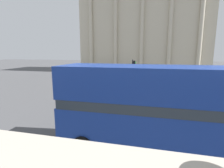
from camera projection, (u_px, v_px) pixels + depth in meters
double_decker_bus at (169, 106)px, 8.23m from camera, size 10.57×2.75×4.22m
plaza_building_left at (144, 27)px, 45.37m from camera, size 31.61×12.51×22.80m
traffic_light_mid at (133, 74)px, 18.14m from camera, size 0.42×0.24×4.11m
car_navy at (183, 79)px, 27.13m from camera, size 4.20×1.93×1.35m
car_maroon at (201, 83)px, 23.61m from camera, size 4.20×1.93×1.35m
pedestrian_red at (108, 74)px, 31.39m from camera, size 0.32×0.32×1.67m
pedestrian_grey at (188, 73)px, 33.11m from camera, size 0.32×0.32×1.62m
pedestrian_yellow at (213, 73)px, 32.70m from camera, size 0.32×0.32×1.73m
pedestrian_white at (116, 96)px, 15.86m from camera, size 0.32×0.32×1.70m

